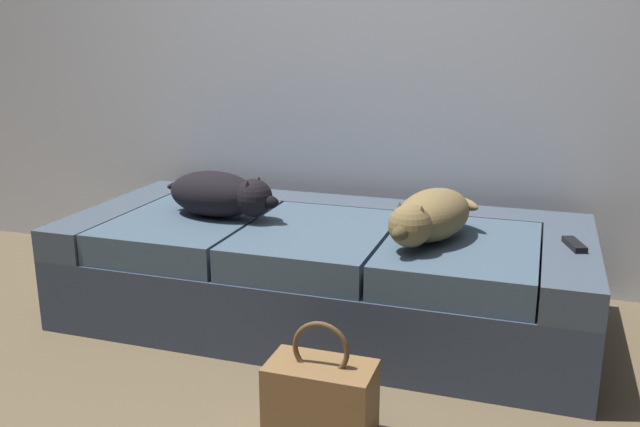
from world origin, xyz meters
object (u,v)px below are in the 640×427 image
at_px(tv_remote, 574,245).
at_px(couch, 324,271).
at_px(dog_dark, 221,194).
at_px(dog_tan, 430,216).
at_px(handbag, 321,399).

bearing_deg(tv_remote, couch, 160.57).
relative_size(couch, dog_dark, 3.77).
bearing_deg(dog_tan, handbag, -105.00).
height_order(tv_remote, handbag, tv_remote).
relative_size(couch, tv_remote, 14.12).
xyz_separation_m(dog_dark, handbag, (0.70, -0.78, -0.40)).
relative_size(couch, dog_tan, 3.86).
distance_m(dog_tan, handbag, 0.84).
height_order(dog_dark, handbag, dog_dark).
relative_size(tv_remote, handbag, 0.40).
relative_size(dog_dark, handbag, 1.49).
distance_m(tv_remote, handbag, 1.11).
height_order(couch, dog_dark, dog_dark).
distance_m(dog_dark, handbag, 1.12).
height_order(couch, tv_remote, tv_remote).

